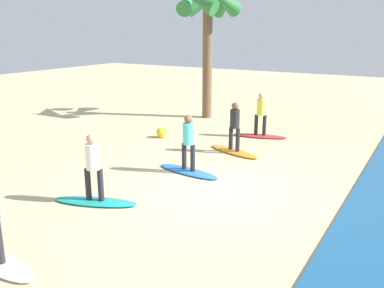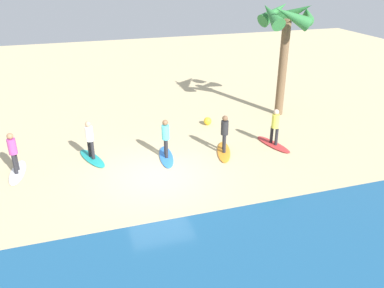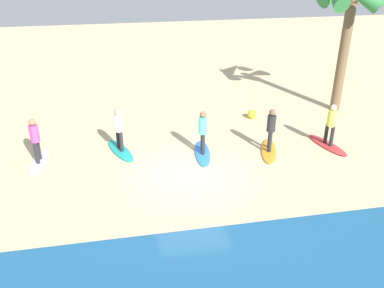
# 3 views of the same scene
# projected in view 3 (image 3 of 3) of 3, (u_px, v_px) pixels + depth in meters

# --- Properties ---
(ground_plane) EXTENTS (60.00, 60.00, 0.00)m
(ground_plane) POSITION_uv_depth(u_px,v_px,m) (191.00, 175.00, 13.97)
(ground_plane) COLOR #CCB789
(surfboard_red) EXTENTS (1.04, 2.17, 0.09)m
(surfboard_red) POSITION_uv_depth(u_px,v_px,m) (327.00, 145.00, 15.94)
(surfboard_red) COLOR red
(surfboard_red) RESTS_ON ground
(surfer_red) EXTENTS (0.32, 0.45, 1.64)m
(surfer_red) POSITION_uv_depth(u_px,v_px,m) (331.00, 122.00, 15.50)
(surfer_red) COLOR #232328
(surfer_red) RESTS_ON surfboard_red
(surfboard_orange) EXTENTS (1.21, 2.17, 0.09)m
(surfboard_orange) POSITION_uv_depth(u_px,v_px,m) (269.00, 151.00, 15.50)
(surfboard_orange) COLOR orange
(surfboard_orange) RESTS_ON ground
(surfer_orange) EXTENTS (0.32, 0.44, 1.64)m
(surfer_orange) POSITION_uv_depth(u_px,v_px,m) (271.00, 127.00, 15.06)
(surfer_orange) COLOR #232328
(surfer_orange) RESTS_ON surfboard_orange
(surfboard_blue) EXTENTS (0.83, 2.16, 0.09)m
(surfboard_blue) POSITION_uv_depth(u_px,v_px,m) (203.00, 153.00, 15.33)
(surfboard_blue) COLOR blue
(surfboard_blue) RESTS_ON ground
(surfer_blue) EXTENTS (0.32, 0.46, 1.64)m
(surfer_blue) POSITION_uv_depth(u_px,v_px,m) (203.00, 129.00, 14.89)
(surfer_blue) COLOR #232328
(surfer_blue) RESTS_ON surfboard_blue
(surfboard_teal) EXTENTS (1.26, 2.16, 0.09)m
(surfboard_teal) POSITION_uv_depth(u_px,v_px,m) (121.00, 150.00, 15.52)
(surfboard_teal) COLOR teal
(surfboard_teal) RESTS_ON ground
(surfer_teal) EXTENTS (0.32, 0.44, 1.64)m
(surfer_teal) POSITION_uv_depth(u_px,v_px,m) (119.00, 127.00, 15.08)
(surfer_teal) COLOR #232328
(surfer_teal) RESTS_ON surfboard_teal
(surfboard_white) EXTENTS (0.70, 2.13, 0.09)m
(surfboard_white) POSITION_uv_depth(u_px,v_px,m) (40.00, 162.00, 14.70)
(surfboard_white) COLOR white
(surfboard_white) RESTS_ON ground
(surfer_white) EXTENTS (0.32, 0.46, 1.64)m
(surfer_white) POSITION_uv_depth(u_px,v_px,m) (35.00, 137.00, 14.26)
(surfer_white) COLOR #232328
(surfer_white) RESTS_ON surfboard_white
(palm_tree) EXTENTS (2.88, 3.03, 5.95)m
(palm_tree) POSITION_uv_depth(u_px,v_px,m) (351.00, 5.00, 17.35)
(palm_tree) COLOR brown
(palm_tree) RESTS_ON ground
(beach_ball) EXTENTS (0.40, 0.40, 0.40)m
(beach_ball) POSITION_uv_depth(u_px,v_px,m) (252.00, 114.00, 18.39)
(beach_ball) COLOR yellow
(beach_ball) RESTS_ON ground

